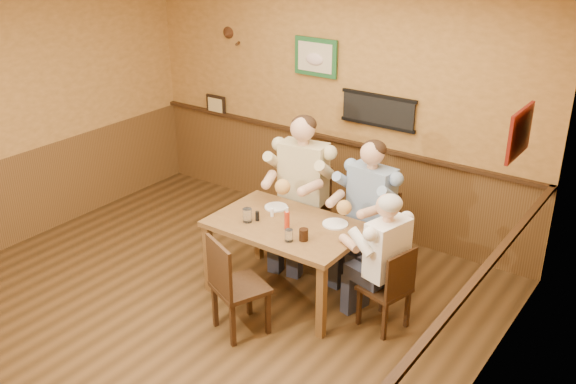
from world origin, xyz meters
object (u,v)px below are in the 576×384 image
chair_back_right (369,235)px  diner_tan_shirt (303,195)px  chair_near_side (240,285)px  diner_white_elder (386,270)px  dining_table (287,232)px  chair_back_left (303,214)px  diner_blue_polo (370,217)px  water_glass_left (247,215)px  pepper_shaker (257,216)px  hot_sauce_bottle (287,220)px  cola_tumbler (304,235)px  chair_right_end (385,287)px  salt_shaker (272,212)px  water_glass_mid (289,235)px

chair_back_right → diner_tan_shirt: 0.80m
chair_near_side → diner_white_elder: bearing=-118.8°
dining_table → chair_back_right: bearing=57.8°
dining_table → diner_tan_shirt: size_ratio=1.00×
chair_back_left → diner_blue_polo: diner_blue_polo is taller
chair_back_right → water_glass_left: bearing=-123.8°
pepper_shaker → hot_sauce_bottle: bearing=2.1°
cola_tumbler → chair_right_end: bearing=19.2°
dining_table → salt_shaker: salt_shaker is taller
pepper_shaker → chair_back_left: bearing=92.3°
cola_tumbler → salt_shaker: 0.56m
chair_back_left → pepper_shaker: chair_back_left is taller
dining_table → water_glass_mid: 0.37m
water_glass_left → hot_sauce_bottle: size_ratio=0.66×
chair_right_end → water_glass_mid: 0.95m
dining_table → water_glass_left: (-0.32, -0.18, 0.16)m
chair_back_left → hot_sauce_bottle: size_ratio=4.94×
dining_table → chair_right_end: bearing=3.6°
chair_back_right → water_glass_mid: chair_back_right is taller
diner_blue_polo → water_glass_left: size_ratio=9.85×
diner_tan_shirt → water_glass_left: 0.89m
chair_back_right → cola_tumbler: (-0.16, -0.93, 0.35)m
chair_back_left → diner_tan_shirt: bearing=171.1°
chair_back_left → salt_shaker: 0.73m
water_glass_left → diner_tan_shirt: bearing=88.2°
diner_tan_shirt → chair_back_right: bearing=-5.6°
diner_tan_shirt → water_glass_mid: size_ratio=12.68×
chair_back_left → cola_tumbler: size_ratio=9.05×
diner_blue_polo → water_glass_left: bearing=-123.8°
diner_tan_shirt → salt_shaker: bearing=-91.2°
water_glass_left → chair_back_left: bearing=88.2°
chair_back_left → water_glass_left: 0.94m
water_glass_left → chair_back_right: bearing=49.6°
diner_blue_polo → chair_back_left: bearing=-170.0°
dining_table → water_glass_mid: size_ratio=12.67×
chair_back_right → diner_blue_polo: 0.19m
diner_tan_shirt → chair_near_side: bearing=-86.6°
dining_table → hot_sauce_bottle: (0.07, -0.10, 0.19)m
chair_right_end → cola_tumbler: size_ratio=7.39×
chair_near_side → salt_shaker: size_ratio=11.26×
hot_sauce_bottle → salt_shaker: size_ratio=2.44×
chair_near_side → water_glass_mid: size_ratio=8.29×
salt_shaker → chair_right_end: bearing=0.9°
salt_shaker → pepper_shaker: 0.16m
diner_white_elder → water_glass_mid: diner_white_elder is taller
chair_back_right → diner_white_elder: size_ratio=0.79×
pepper_shaker → chair_near_side: bearing=-65.4°
cola_tumbler → dining_table: bearing=149.9°
chair_right_end → chair_near_side: (-0.99, -0.77, 0.06)m
chair_back_left → chair_right_end: (1.30, -0.64, -0.09)m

